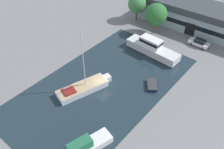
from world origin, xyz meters
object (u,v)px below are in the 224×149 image
(quay_tree_near_building, at_px, (156,14))
(sailboat_moored, at_px, (83,88))
(small_dinghy, at_px, (152,85))
(cabin_boat, at_px, (83,148))
(motor_cruiser, at_px, (152,48))
(warehouse_building, at_px, (199,17))
(parked_car, at_px, (199,43))
(quay_tree_by_water, at_px, (137,4))

(quay_tree_near_building, relative_size, sailboat_moored, 0.63)
(quay_tree_near_building, relative_size, small_dinghy, 2.08)
(small_dinghy, xyz_separation_m, cabin_boat, (-0.10, -17.90, 0.57))
(motor_cruiser, xyz_separation_m, cabin_boat, (5.66, -26.67, -0.42))
(warehouse_building, relative_size, sailboat_moored, 2.38)
(sailboat_moored, height_order, motor_cruiser, sailboat_moored)
(parked_car, distance_m, sailboat_moored, 28.74)
(parked_car, bearing_deg, motor_cruiser, 145.45)
(motor_cruiser, bearing_deg, small_dinghy, -144.11)
(warehouse_building, distance_m, sailboat_moored, 34.81)
(quay_tree_by_water, bearing_deg, quay_tree_near_building, -20.20)
(quay_tree_near_building, xyz_separation_m, sailboat_moored, (0.93, -25.11, -4.30))
(quay_tree_by_water, height_order, parked_car, quay_tree_by_water)
(warehouse_building, xyz_separation_m, quay_tree_near_building, (-6.66, -9.15, 1.98))
(warehouse_building, height_order, small_dinghy, warehouse_building)
(motor_cruiser, xyz_separation_m, small_dinghy, (5.76, -8.77, -0.99))
(parked_car, height_order, small_dinghy, parked_car)
(small_dinghy, distance_m, cabin_boat, 17.91)
(warehouse_building, bearing_deg, cabin_boat, -88.54)
(sailboat_moored, distance_m, motor_cruiser, 17.98)
(warehouse_building, xyz_separation_m, sailboat_moored, (-5.74, -34.25, -2.32))
(parked_car, bearing_deg, warehouse_building, 29.14)
(motor_cruiser, bearing_deg, quay_tree_near_building, 31.77)
(quay_tree_near_building, height_order, motor_cruiser, quay_tree_near_building)
(quay_tree_by_water, height_order, sailboat_moored, sailboat_moored)
(small_dinghy, relative_size, cabin_boat, 0.40)
(warehouse_building, height_order, cabin_boat, warehouse_building)
(sailboat_moored, xyz_separation_m, motor_cruiser, (3.22, 17.68, 0.63))
(warehouse_building, bearing_deg, small_dinghy, -85.40)
(quay_tree_near_building, height_order, parked_car, quay_tree_near_building)
(sailboat_moored, relative_size, cabin_boat, 1.35)
(parked_car, bearing_deg, quay_tree_by_water, 87.95)
(sailboat_moored, bearing_deg, quay_tree_by_water, 123.63)
(warehouse_building, relative_size, quay_tree_near_building, 3.80)
(quay_tree_by_water, bearing_deg, warehouse_building, 25.20)
(quay_tree_near_building, relative_size, motor_cruiser, 0.62)
(quay_tree_by_water, distance_m, small_dinghy, 25.76)
(sailboat_moored, height_order, small_dinghy, sailboat_moored)
(parked_car, xyz_separation_m, cabin_boat, (-0.84, -36.04, 0.12))
(warehouse_building, height_order, quay_tree_by_water, quay_tree_by_water)
(parked_car, bearing_deg, sailboat_moored, 160.42)
(warehouse_building, relative_size, quay_tree_by_water, 4.22)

